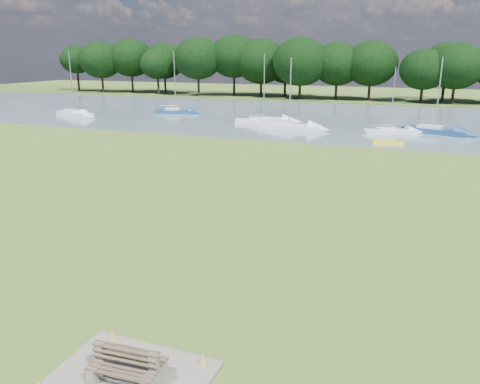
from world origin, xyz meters
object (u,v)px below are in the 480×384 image
(sailboat_1, at_px, (434,129))
(sailboat_3, at_px, (390,130))
(sailboat_2, at_px, (175,110))
(sailboat_4, at_px, (289,125))
(sailboat_7, at_px, (74,112))
(kayak, at_px, (388,142))
(sailboat_6, at_px, (263,120))
(bench_pair, at_px, (127,365))

(sailboat_1, relative_size, sailboat_3, 1.14)
(sailboat_2, bearing_deg, sailboat_4, -40.32)
(sailboat_7, bearing_deg, sailboat_2, 51.53)
(kayak, bearing_deg, sailboat_3, 82.15)
(sailboat_1, relative_size, sailboat_6, 0.96)
(sailboat_2, height_order, sailboat_3, sailboat_2)
(sailboat_6, height_order, sailboat_7, sailboat_7)
(bench_pair, height_order, sailboat_4, sailboat_4)
(sailboat_1, xyz_separation_m, sailboat_2, (-35.51, 5.90, -0.02))
(sailboat_1, distance_m, sailboat_6, 20.28)
(sailboat_4, bearing_deg, bench_pair, -79.03)
(sailboat_2, height_order, sailboat_6, sailboat_2)
(sailboat_3, xyz_separation_m, sailboat_6, (-15.70, 3.01, 0.02))
(sailboat_1, bearing_deg, sailboat_4, -149.22)
(sailboat_2, bearing_deg, bench_pair, -79.09)
(sailboat_1, bearing_deg, sailboat_6, -162.32)
(kayak, xyz_separation_m, sailboat_1, (4.22, 8.45, 0.36))
(sailboat_3, height_order, sailboat_4, sailboat_4)
(sailboat_2, bearing_deg, sailboat_3, -30.68)
(sailboat_3, bearing_deg, sailboat_4, 162.37)
(sailboat_7, bearing_deg, sailboat_1, 20.93)
(sailboat_2, relative_size, sailboat_3, 1.24)
(sailboat_2, distance_m, sailboat_3, 31.94)
(sailboat_4, bearing_deg, sailboat_2, 157.25)
(bench_pair, bearing_deg, sailboat_3, 81.34)
(kayak, height_order, sailboat_6, sailboat_6)
(kayak, bearing_deg, sailboat_4, 143.27)
(sailboat_1, bearing_deg, sailboat_7, -157.03)
(sailboat_6, xyz_separation_m, sailboat_7, (-27.28, -2.94, 0.08))
(sailboat_4, relative_size, sailboat_7, 0.90)
(sailboat_1, distance_m, sailboat_3, 4.94)
(sailboat_1, distance_m, sailboat_2, 36.00)
(kayak, xyz_separation_m, sailboat_3, (-0.33, 6.52, 0.26))
(bench_pair, distance_m, sailboat_4, 44.84)
(sailboat_6, distance_m, sailboat_7, 27.44)
(sailboat_1, distance_m, sailboat_7, 47.57)
(sailboat_6, relative_size, sailboat_7, 0.95)
(bench_pair, relative_size, sailboat_6, 0.23)
(sailboat_1, height_order, sailboat_4, sailboat_1)
(kayak, bearing_deg, bench_pair, -106.54)
(kayak, bearing_deg, sailboat_6, 138.52)
(sailboat_2, bearing_deg, sailboat_7, -163.64)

